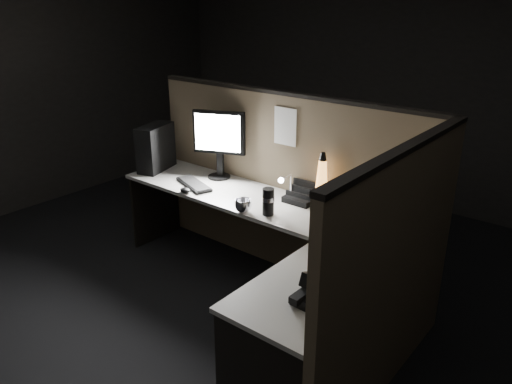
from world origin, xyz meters
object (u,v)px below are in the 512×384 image
Objects in this scene: pc_tower at (156,148)px; desk_phone at (322,294)px; monitor at (219,138)px; lava_lamp at (322,184)px; keyboard at (194,184)px.

desk_phone is at bearing -37.33° from pc_tower.
monitor reaches higher than desk_phone.
monitor is 1.39× the size of lava_lamp.
desk_phone is (1.73, -1.09, -0.30)m from monitor.
keyboard is at bearing -164.15° from lava_lamp.
monitor is 0.45m from keyboard.
monitor reaches higher than lava_lamp.
monitor reaches higher than pc_tower.
pc_tower is at bearing -169.22° from keyboard.
keyboard is 1.93m from desk_phone.
lava_lamp is (1.63, 0.21, -0.03)m from pc_tower.
lava_lamp is at bearing 124.58° from desk_phone.
desk_phone is at bearing -5.03° from keyboard.
pc_tower is at bearing 175.37° from monitor.
pc_tower is at bearing -172.49° from lava_lamp.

